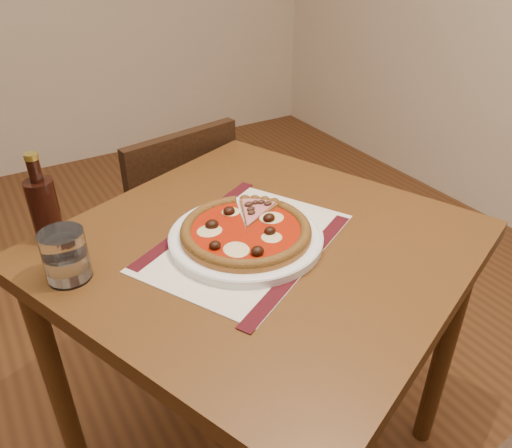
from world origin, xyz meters
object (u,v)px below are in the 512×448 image
Objects in this scene: plate at (246,238)px; water_glass at (65,256)px; pizza at (246,230)px; bottle at (44,207)px; table at (261,278)px; chair_far at (172,223)px.

plate is 3.22× the size of water_glass.
water_glass reaches higher than pizza.
water_glass is 0.51× the size of bottle.
table is 1.29× the size of chair_far.
table is 0.14m from pizza.
plate is 0.02m from pizza.
pizza is at bearing 74.02° from chair_far.
chair_far is 0.69m from pizza.
water_glass is at bearing 168.23° from table.
chair_far is at bearing 84.14° from plate.
chair_far is 4.09× the size of bottle.
water_glass is at bearing 168.70° from plate.
pizza is (-0.03, 0.01, 0.13)m from table.
pizza is at bearing -11.34° from water_glass.
pizza reaches higher than chair_far.
pizza is 0.42m from bottle.
pizza is at bearing -129.92° from plate.
pizza is at bearing 163.59° from table.
bottle reaches higher than table.
table is at bearing 77.00° from chair_far.
plate is 0.36m from water_glass.
bottle is at bearing 146.82° from pizza.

